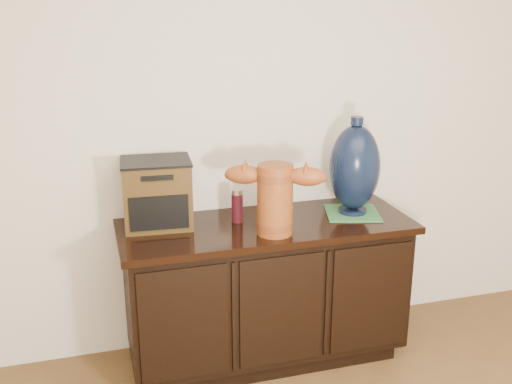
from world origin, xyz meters
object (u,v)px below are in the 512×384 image
object	(u,v)px
terracotta_vessel	(275,195)
sideboard	(266,290)
lamp_base	(355,168)
tv_radio	(157,193)
spray_can	(237,206)

from	to	relation	value
terracotta_vessel	sideboard	bearing A→B (deg)	111.91
sideboard	lamp_base	distance (m)	0.77
terracotta_vessel	lamp_base	size ratio (longest dim) A/B	0.93
lamp_base	tv_radio	bearing A→B (deg)	173.69
sideboard	lamp_base	world-z (taller)	lamp_base
sideboard	terracotta_vessel	distance (m)	0.58
sideboard	lamp_base	xyz separation A→B (m)	(0.47, 0.01, 0.61)
sideboard	lamp_base	size ratio (longest dim) A/B	2.92
lamp_base	spray_can	size ratio (longest dim) A/B	2.98
tv_radio	spray_can	world-z (taller)	tv_radio
terracotta_vessel	tv_radio	size ratio (longest dim) A/B	1.34
terracotta_vessel	spray_can	xyz separation A→B (m)	(-0.13, 0.20, -0.11)
tv_radio	sideboard	bearing A→B (deg)	-8.72
sideboard	tv_radio	size ratio (longest dim) A/B	4.18
tv_radio	spray_can	bearing A→B (deg)	-4.36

